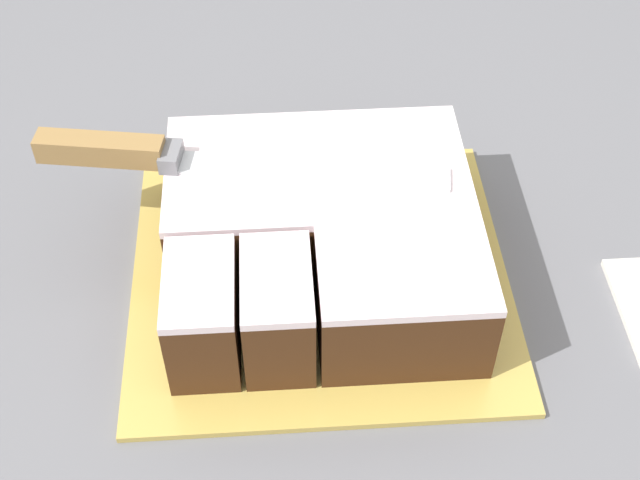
% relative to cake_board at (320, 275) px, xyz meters
% --- Properties ---
extents(cake_board, '(0.33, 0.31, 0.01)m').
position_rel_cake_board_xyz_m(cake_board, '(0.00, 0.00, 0.00)').
color(cake_board, gold).
rests_on(cake_board, countertop).
extents(cake, '(0.25, 0.24, 0.08)m').
position_rel_cake_board_xyz_m(cake, '(0.00, 0.00, 0.04)').
color(cake, '#472814').
rests_on(cake, cake_board).
extents(knife, '(0.35, 0.08, 0.02)m').
position_rel_cake_board_xyz_m(knife, '(-0.13, 0.06, 0.10)').
color(knife, silver).
rests_on(knife, cake).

